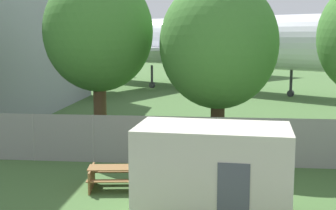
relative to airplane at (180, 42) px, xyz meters
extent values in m
cylinder|color=gray|center=(-3.87, -29.32, -3.56)|extent=(0.07, 0.07, 1.99)
cylinder|color=gray|center=(-1.32, -29.32, -3.56)|extent=(0.07, 0.07, 1.99)
cylinder|color=gray|center=(1.22, -29.32, -3.56)|extent=(0.07, 0.07, 1.99)
cylinder|color=gray|center=(3.77, -29.32, -3.56)|extent=(0.07, 0.07, 1.99)
cylinder|color=gray|center=(6.31, -29.32, -3.56)|extent=(0.07, 0.07, 1.99)
cube|color=gray|center=(1.22, -29.32, -3.56)|extent=(56.00, 0.01, 1.99)
cylinder|color=silver|center=(0.38, -0.26, 0.06)|extent=(32.53, 24.54, 4.69)
cone|color=silver|center=(-16.96, 11.75, 0.06)|extent=(7.23, 6.81, 4.22)
cube|color=silver|center=(4.88, 9.42, -0.65)|extent=(14.82, 15.46, 0.30)
cylinder|color=#939399|center=(3.13, 7.64, -1.85)|extent=(4.68, 4.14, 2.11)
cube|color=silver|center=(-7.10, -7.87, -0.65)|extent=(11.89, 16.89, 0.30)
cylinder|color=#939399|center=(-6.06, -5.62, -1.85)|extent=(4.68, 4.14, 2.11)
cube|color=silver|center=(-13.39, 9.28, 0.53)|extent=(8.97, 10.63, 0.20)
cylinder|color=#2D2D33|center=(10.08, -6.99, -3.42)|extent=(0.24, 0.24, 2.27)
cylinder|color=#2D2D33|center=(10.08, -6.99, -4.27)|extent=(0.63, 0.57, 0.56)
cylinder|color=#2D2D33|center=(0.49, 3.09, -3.42)|extent=(0.24, 0.24, 2.27)
cylinder|color=#2D2D33|center=(0.49, 3.09, -4.27)|extent=(0.63, 0.57, 0.56)
cylinder|color=#2D2D33|center=(-2.72, -1.54, -3.42)|extent=(0.24, 0.24, 2.27)
cylinder|color=#2D2D33|center=(-2.72, -1.54, -4.27)|extent=(0.63, 0.57, 0.56)
cube|color=beige|center=(3.64, -34.72, -3.21)|extent=(4.51, 2.68, 2.68)
cube|color=#4C515B|center=(4.20, -35.95, -3.55)|extent=(0.84, 0.10, 1.90)
cube|color=brown|center=(0.31, -32.53, -3.81)|extent=(1.91, 0.99, 0.04)
cube|color=brown|center=(0.24, -31.98, -4.11)|extent=(1.85, 0.52, 0.04)
cube|color=brown|center=(0.38, -33.09, -4.11)|extent=(1.85, 0.52, 0.04)
cube|color=brown|center=(1.12, -32.43, -4.18)|extent=(0.24, 1.40, 0.74)
cube|color=brown|center=(-0.49, -32.64, -4.18)|extent=(0.24, 1.40, 0.74)
cylinder|color=#4C3823|center=(3.79, -26.83, -3.25)|extent=(0.63, 0.63, 2.62)
ellipsoid|color=#427A33|center=(3.79, -26.83, 0.29)|extent=(5.25, 5.25, 5.78)
cylinder|color=brown|center=(-1.87, -25.87, -2.96)|extent=(0.62, 0.62, 3.19)
ellipsoid|color=#427A33|center=(-1.87, -25.87, 0.84)|extent=(5.17, 5.17, 5.69)
camera|label=1|loc=(3.72, -47.76, 0.66)|focal=50.00mm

